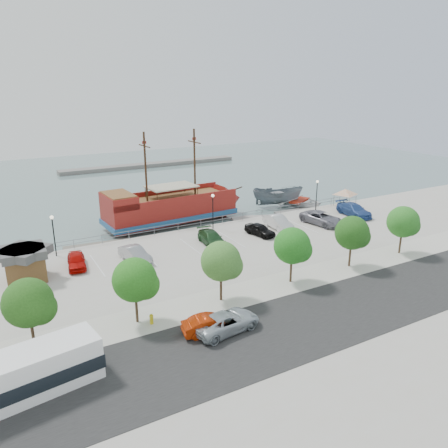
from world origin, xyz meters
TOP-DOWN VIEW (x-y plane):
  - ground at (0.00, 0.00)m, footprint 160.00×160.00m
  - land_slab at (0.00, -21.00)m, footprint 100.00×58.00m
  - street at (0.00, -16.00)m, footprint 100.00×8.00m
  - sidewalk at (0.00, -10.00)m, footprint 100.00×4.00m
  - seawall_railing at (0.00, 7.80)m, footprint 50.00×0.06m
  - far_shore at (10.00, 55.00)m, footprint 40.00×3.00m
  - pirate_ship at (-1.01, 13.82)m, footprint 20.34×6.85m
  - patrol_boat at (14.61, 13.51)m, footprint 7.82×6.00m
  - speedboat at (17.38, 11.73)m, footprint 7.46×8.34m
  - dock_west at (-13.18, 9.20)m, footprint 7.65×2.92m
  - dock_mid at (8.61, 9.20)m, footprint 7.85×4.61m
  - dock_east at (15.58, 9.20)m, footprint 7.72×2.64m
  - shed at (-21.26, 1.89)m, footprint 3.63×3.63m
  - canopy_tent at (20.57, 5.76)m, footprint 4.96×4.96m
  - street_van at (-9.88, -14.18)m, footprint 5.27×2.92m
  - street_sedan at (-10.97, -13.91)m, footprint 4.21×2.07m
  - shuttle_bus at (-22.50, -14.50)m, footprint 7.76×3.72m
  - fire_hydrant at (-14.20, -10.80)m, footprint 0.29×0.29m
  - lamp_post_left at (-18.00, 6.50)m, footprint 0.36×0.36m
  - lamp_post_mid at (0.00, 6.50)m, footprint 0.36×0.36m
  - lamp_post_right at (16.00, 6.50)m, footprint 0.36×0.36m
  - tree_a at (-21.85, -10.07)m, footprint 3.30×3.20m
  - tree_b at (-14.85, -10.07)m, footprint 3.30×3.20m
  - tree_c at (-7.85, -10.07)m, footprint 3.30×3.20m
  - tree_d at (-0.85, -10.07)m, footprint 3.30×3.20m
  - tree_e at (6.15, -10.07)m, footprint 3.30×3.20m
  - tree_f at (13.15, -10.07)m, footprint 3.30×3.20m
  - parked_car_a at (-16.78, 2.50)m, footprint 2.19×4.23m
  - parked_car_b at (-11.43, 1.25)m, footprint 2.36×4.61m
  - parked_car_d at (-2.66, 1.76)m, footprint 2.46×5.06m
  - parked_car_e at (3.57, 1.70)m, footprint 2.39×4.24m
  - parked_car_f at (6.87, 2.72)m, footprint 1.99×4.86m
  - parked_car_g at (12.58, 1.45)m, footprint 3.52×6.01m
  - parked_car_h at (18.80, 2.19)m, footprint 2.69×5.68m

SIDE VIEW (x-z plane):
  - ground at x=0.00m, z-range -1.00..-1.00m
  - dock_west at x=-13.18m, z-range -1.00..-0.57m
  - dock_mid at x=8.61m, z-range -1.00..-0.57m
  - dock_east at x=15.58m, z-range -1.00..-0.57m
  - land_slab at x=0.00m, z-range -1.20..0.00m
  - far_shore at x=10.00m, z-range -1.00..-0.20m
  - speedboat at x=17.38m, z-range -1.00..0.42m
  - street at x=0.00m, z-range -0.01..0.03m
  - sidewalk at x=0.00m, z-range -0.01..0.04m
  - patrol_boat at x=14.61m, z-range -1.00..1.86m
  - fire_hydrant at x=-14.20m, z-range 0.04..0.86m
  - seawall_railing at x=0.00m, z-range 0.03..1.03m
  - street_sedan at x=-10.97m, z-range 0.00..1.33m
  - parked_car_e at x=3.57m, z-range 0.00..1.36m
  - parked_car_a at x=-16.78m, z-range 0.00..1.38m
  - street_van at x=-9.88m, z-range 0.00..1.40m
  - parked_car_d at x=-2.66m, z-range 0.00..1.42m
  - parked_car_b at x=-11.43m, z-range 0.00..1.45m
  - parked_car_f at x=6.87m, z-range 0.00..1.57m
  - parked_car_g at x=12.58m, z-range 0.00..1.57m
  - parked_car_h at x=18.80m, z-range 0.00..1.60m
  - pirate_ship at x=-1.01m, z-range -5.23..7.48m
  - shuttle_bus at x=-22.50m, z-range -0.04..2.58m
  - shed at x=-21.26m, z-range 0.10..3.08m
  - canopy_tent at x=20.57m, z-range 1.16..4.28m
  - lamp_post_left at x=-18.00m, z-range 0.80..5.08m
  - lamp_post_mid at x=0.00m, z-range 0.80..5.08m
  - lamp_post_right at x=16.00m, z-range 0.80..5.08m
  - tree_a at x=-21.85m, z-range 0.80..5.80m
  - tree_b at x=-14.85m, z-range 0.80..5.80m
  - tree_c at x=-7.85m, z-range 0.80..5.80m
  - tree_d at x=-0.85m, z-range 0.80..5.80m
  - tree_e at x=6.15m, z-range 0.80..5.80m
  - tree_f at x=13.15m, z-range 0.80..5.80m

